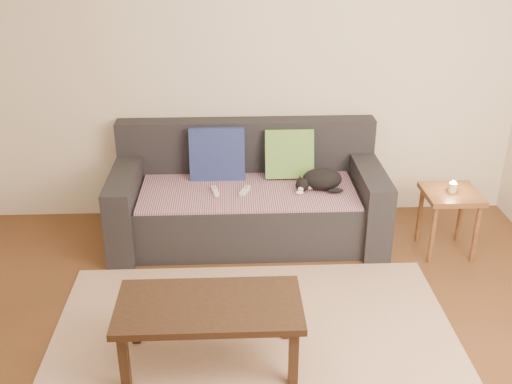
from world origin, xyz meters
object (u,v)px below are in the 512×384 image
cat (321,180)px  wii_remote_b (245,191)px  side_table (450,202)px  sofa (248,200)px  wii_remote_a (215,191)px  coffee_table (209,311)px

cat → wii_remote_b: 0.59m
side_table → cat: bearing=166.0°
sofa → side_table: 1.55m
wii_remote_b → sofa: bearing=11.9°
wii_remote_a → wii_remote_b: same height
side_table → coffee_table: 2.14m
sofa → wii_remote_b: sofa is taller
wii_remote_a → wii_remote_b: size_ratio=1.00×
sofa → wii_remote_a: (-0.25, -0.14, 0.15)m
sofa → side_table: size_ratio=4.15×
side_table → coffee_table: side_table is taller
sofa → wii_remote_a: bearing=-151.0°
wii_remote_a → coffee_table: 1.40m
sofa → cat: (0.56, -0.10, 0.21)m
wii_remote_a → side_table: bearing=-108.4°
side_table → coffee_table: (-1.77, -1.20, -0.05)m
cat → coffee_table: (-0.82, -1.44, -0.15)m
wii_remote_a → wii_remote_b: (0.23, 0.00, 0.00)m
sofa → cat: bearing=-9.9°
wii_remote_a → wii_remote_b: 0.23m
cat → coffee_table: size_ratio=0.39×
wii_remote_a → cat: bearing=-99.2°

